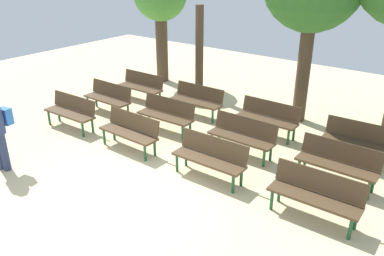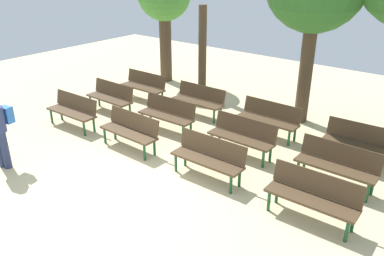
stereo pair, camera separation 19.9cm
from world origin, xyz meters
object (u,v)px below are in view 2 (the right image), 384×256
at_px(bench_r0_c1, 130,129).
at_px(bench_r2_c3, 361,141).
at_px(bench_r2_c0, 144,85).
at_px(bench_r2_c1, 199,99).
at_px(bench_r1_c0, 111,96).
at_px(bench_r0_c3, 313,194).
at_px(bench_r0_c2, 209,156).
at_px(bench_r1_c3, 337,163).
at_px(bench_r0_c0, 73,109).
at_px(bench_r1_c1, 168,113).
at_px(tree_3, 202,51).
at_px(bench_r1_c2, 242,135).
at_px(bench_r2_c2, 269,117).

distance_m(bench_r0_c1, bench_r2_c3, 5.26).
distance_m(bench_r2_c0, bench_r2_c1, 2.19).
distance_m(bench_r0_c1, bench_r1_c0, 2.57).
bearing_deg(bench_r2_c1, bench_r0_c3, -30.74).
height_order(bench_r0_c2, bench_r2_c1, same).
relative_size(bench_r1_c0, bench_r1_c3, 1.00).
xyz_separation_m(bench_r0_c0, bench_r0_c2, (4.44, 0.13, 0.00)).
relative_size(bench_r1_c0, bench_r1_c1, 0.99).
relative_size(bench_r0_c3, bench_r1_c3, 1.00).
xyz_separation_m(bench_r0_c2, bench_r2_c0, (-4.50, 2.60, 0.00)).
distance_m(bench_r1_c0, bench_r2_c1, 2.61).
distance_m(bench_r2_c0, tree_3, 2.18).
height_order(bench_r0_c2, bench_r2_c0, same).
bearing_deg(bench_r1_c3, tree_3, 152.85).
xyz_separation_m(bench_r1_c0, bench_r2_c3, (6.72, 1.43, 0.00)).
relative_size(bench_r1_c1, bench_r2_c0, 1.01).
height_order(bench_r0_c1, bench_r1_c3, same).
distance_m(bench_r0_c0, bench_r2_c3, 7.23).
relative_size(bench_r1_c0, bench_r1_c2, 1.00).
relative_size(bench_r0_c1, bench_r0_c3, 1.00).
distance_m(bench_r0_c2, bench_r1_c3, 2.56).
height_order(bench_r1_c2, bench_r2_c0, same).
bearing_deg(tree_3, bench_r1_c2, -40.68).
bearing_deg(bench_r2_c2, bench_r0_c2, -88.24).
distance_m(bench_r1_c0, tree_3, 3.34).
bearing_deg(tree_3, bench_r2_c2, -25.18).
distance_m(bench_r1_c0, bench_r1_c2, 4.48).
height_order(bench_r2_c0, bench_r2_c2, same).
xyz_separation_m(bench_r0_c1, bench_r2_c0, (-2.22, 2.67, 0.00)).
xyz_separation_m(bench_r0_c2, bench_r1_c2, (-0.02, 1.32, 0.00)).
xyz_separation_m(bench_r0_c3, bench_r1_c0, (-6.74, 1.25, 0.00)).
distance_m(bench_r0_c1, bench_r1_c2, 2.65).
bearing_deg(bench_r2_c1, bench_r0_c2, -49.37).
height_order(bench_r2_c0, bench_r2_c1, same).
height_order(bench_r1_c2, bench_r2_c3, same).
bearing_deg(bench_r1_c0, bench_r0_c2, -14.83).
xyz_separation_m(bench_r0_c0, bench_r1_c3, (6.61, 1.49, 0.00)).
xyz_separation_m(bench_r0_c2, tree_3, (-3.42, 4.25, 0.94)).
height_order(bench_r0_c0, bench_r0_c3, same).
relative_size(bench_r1_c3, bench_r2_c0, 1.00).
bearing_deg(bench_r2_c0, bench_r2_c3, 0.05).
height_order(bench_r0_c0, bench_r2_c0, same).
relative_size(bench_r0_c2, bench_r1_c0, 1.00).
xyz_separation_m(bench_r0_c1, tree_3, (-1.15, 4.32, 0.94)).
bearing_deg(bench_r2_c0, bench_r0_c3, -21.72).
distance_m(bench_r1_c0, bench_r1_c1, 2.22).
bearing_deg(tree_3, bench_r1_c1, -69.10).
bearing_deg(bench_r2_c0, bench_r1_c3, -11.06).
xyz_separation_m(bench_r2_c1, bench_r2_c3, (4.53, 0.02, 0.00)).
relative_size(bench_r0_c1, bench_r0_c2, 1.00).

